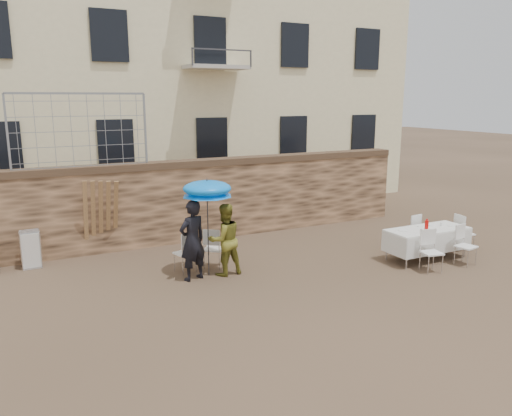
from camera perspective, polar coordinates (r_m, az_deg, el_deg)
name	(u,v)px	position (r m, az deg, el deg)	size (l,w,h in m)	color
ground	(288,301)	(9.95, 3.65, -10.61)	(80.00, 80.00, 0.00)	brown
stone_wall	(198,200)	(13.98, -6.60, 0.86)	(13.00, 0.50, 2.20)	brown
chain_link_fence	(80,131)	(13.02, -19.46, 8.28)	(3.20, 0.06, 1.80)	gray
man_suit	(192,241)	(10.86, -7.27, -3.71)	(0.65, 0.42, 1.78)	black
woman_dress	(225,240)	(11.13, -3.61, -3.62)	(0.79, 0.62, 1.63)	#A29B31
umbrella	(207,191)	(10.84, -5.60, 1.90)	(1.10, 1.10, 2.03)	#3F3F44
couple_chair_left	(185,252)	(11.47, -8.13, -4.97)	(0.48, 0.48, 0.96)	white
couple_chair_right	(214,248)	(11.70, -4.87, -4.54)	(0.48, 0.48, 0.96)	white
banquet_table	(428,230)	(12.90, 19.02, -2.42)	(2.10, 0.85, 0.78)	silver
soda_bottle	(427,226)	(12.62, 18.92, -1.92)	(0.09, 0.09, 0.26)	red
table_chair_front_left	(432,252)	(12.05, 19.45, -4.72)	(0.48, 0.48, 0.96)	white
table_chair_front_right	(466,245)	(12.84, 22.89, -3.96)	(0.48, 0.48, 0.96)	white
table_chair_back	(410,232)	(13.65, 17.16, -2.58)	(0.48, 0.48, 0.96)	white
table_chair_side	(464,232)	(14.04, 22.69, -2.59)	(0.48, 0.48, 0.96)	white
chair_stack_right	(30,247)	(12.91, -24.38, -4.10)	(0.46, 0.47, 0.92)	white
wood_planks	(98,217)	(12.98, -17.56, -1.00)	(0.70, 0.20, 2.00)	#A37749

